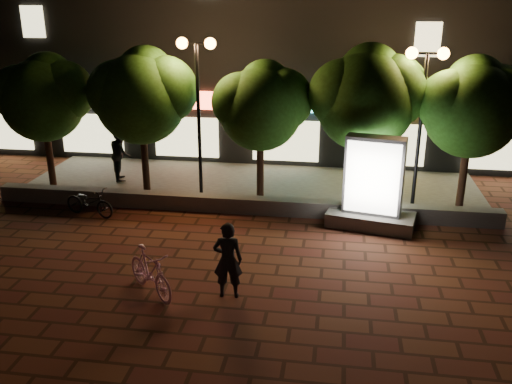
% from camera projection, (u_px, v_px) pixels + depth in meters
% --- Properties ---
extents(ground, '(80.00, 80.00, 0.00)m').
position_uv_depth(ground, '(210.00, 270.00, 13.89)').
color(ground, '#532B1A').
rests_on(ground, ground).
extents(retaining_wall, '(16.00, 0.45, 0.50)m').
position_uv_depth(retaining_wall, '(238.00, 204.00, 17.53)').
color(retaining_wall, slate).
rests_on(retaining_wall, ground).
extents(sidewalk, '(16.00, 5.00, 0.08)m').
position_uv_depth(sidewalk, '(251.00, 185.00, 19.92)').
color(sidewalk, slate).
rests_on(sidewalk, ground).
extents(building_block, '(28.00, 8.12, 11.30)m').
position_uv_depth(building_block, '(274.00, 31.00, 24.29)').
color(building_block, black).
rests_on(building_block, ground).
extents(tree_far_left, '(3.36, 2.80, 4.63)m').
position_uv_depth(tree_far_left, '(44.00, 95.00, 18.84)').
color(tree_far_left, '#321B13').
rests_on(tree_far_left, sidewalk).
extents(tree_left, '(3.60, 3.00, 4.89)m').
position_uv_depth(tree_left, '(143.00, 93.00, 18.29)').
color(tree_left, '#321B13').
rests_on(tree_left, sidewalk).
extents(tree_mid, '(3.24, 2.70, 4.50)m').
position_uv_depth(tree_mid, '(262.00, 103.00, 17.81)').
color(tree_mid, '#321B13').
rests_on(tree_mid, sidewalk).
extents(tree_right, '(3.72, 3.10, 5.07)m').
position_uv_depth(tree_right, '(367.00, 95.00, 17.22)').
color(tree_right, '#321B13').
rests_on(tree_right, sidewalk).
extents(tree_far_right, '(3.48, 2.90, 4.76)m').
position_uv_depth(tree_far_right, '(474.00, 104.00, 16.84)').
color(tree_far_right, '#321B13').
rests_on(tree_far_right, sidewalk).
extents(street_lamp_left, '(1.26, 0.36, 5.18)m').
position_uv_depth(street_lamp_left, '(197.00, 77.00, 17.58)').
color(street_lamp_left, black).
rests_on(street_lamp_left, sidewalk).
extents(street_lamp_right, '(1.26, 0.36, 4.98)m').
position_uv_depth(street_lamp_right, '(424.00, 87.00, 16.64)').
color(street_lamp_right, black).
rests_on(street_lamp_right, sidewalk).
extents(ad_kiosk, '(2.73, 1.76, 2.73)m').
position_uv_depth(ad_kiosk, '(373.00, 191.00, 16.19)').
color(ad_kiosk, slate).
rests_on(ad_kiosk, ground).
extents(scooter_pink, '(1.72, 1.64, 1.11)m').
position_uv_depth(scooter_pink, '(150.00, 272.00, 12.64)').
color(scooter_pink, pink).
rests_on(scooter_pink, ground).
extents(rider, '(0.70, 0.50, 1.82)m').
position_uv_depth(rider, '(228.00, 260.00, 12.42)').
color(rider, black).
rests_on(rider, ground).
extents(scooter_parked, '(1.84, 1.03, 0.91)m').
position_uv_depth(scooter_parked, '(89.00, 202.00, 17.16)').
color(scooter_parked, black).
rests_on(scooter_parked, ground).
extents(pedestrian, '(1.03, 1.14, 1.94)m').
position_uv_depth(pedestrian, '(121.00, 154.00, 20.11)').
color(pedestrian, black).
rests_on(pedestrian, sidewalk).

